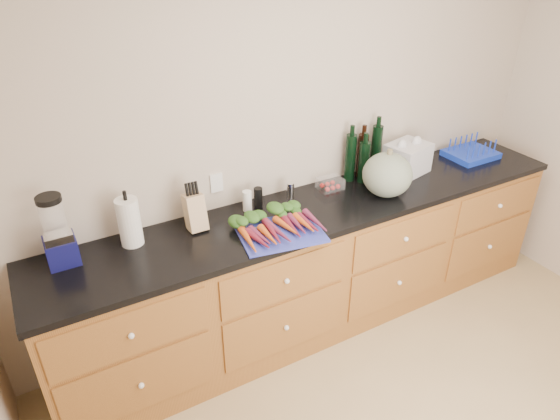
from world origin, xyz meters
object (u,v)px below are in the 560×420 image
tomato_box (330,184)px  dish_rack (471,152)px  cutting_board (280,233)px  paper_towel (129,222)px  knife_block (195,212)px  squash (387,175)px  carrots (277,224)px  blender_appliance (58,235)px

tomato_box → dish_rack: bearing=-4.1°
cutting_board → paper_towel: 0.85m
knife_block → dish_rack: size_ratio=0.60×
knife_block → squash: bearing=-10.0°
carrots → blender_appliance: (-1.14, 0.27, 0.14)m
cutting_board → carrots: bearing=90.0°
paper_towel → dish_rack: bearing=-1.8°
blender_appliance → knife_block: size_ratio=1.84×
carrots → tomato_box: bearing=26.4°
carrots → dish_rack: dish_rack is taller
cutting_board → paper_towel: size_ratio=1.71×
tomato_box → squash: bearing=-42.6°
squash → tomato_box: squash is taller
cutting_board → blender_appliance: (-1.14, 0.32, 0.17)m
squash → blender_appliance: bearing=173.2°
blender_appliance → dish_rack: 2.97m
knife_block → tomato_box: bearing=1.8°
carrots → blender_appliance: bearing=166.5°
carrots → tomato_box: (0.57, 0.29, -0.00)m
cutting_board → carrots: (-0.00, 0.04, 0.03)m
cutting_board → carrots: size_ratio=1.04×
cutting_board → squash: size_ratio=1.48×
knife_block → dish_rack: knife_block is taller
cutting_board → dish_rack: dish_rack is taller
blender_appliance → dish_rack: bearing=-1.5°
squash → knife_block: (-1.25, 0.22, -0.04)m
carrots → squash: 0.85m
blender_appliance → paper_towel: blender_appliance is taller
carrots → tomato_box: size_ratio=2.87×
paper_towel → cutting_board: bearing=-22.4°
cutting_board → dish_rack: 1.84m
dish_rack → cutting_board: bearing=-172.5°
squash → paper_towel: 1.64m
squash → cutting_board: bearing=-174.6°
paper_towel → blender_appliance: bearing=-179.7°
paper_towel → knife_block: paper_towel is taller
carrots → cutting_board: bearing=-90.0°
cutting_board → paper_towel: paper_towel is taller
knife_block → tomato_box: size_ratio=1.35×
squash → carrots: bearing=-177.6°
cutting_board → tomato_box: bearing=29.9°
squash → paper_towel: size_ratio=1.16×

